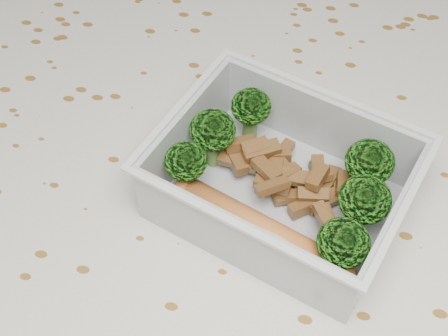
# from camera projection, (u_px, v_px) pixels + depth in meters

# --- Properties ---
(dining_table) EXTENTS (1.40, 0.90, 0.75)m
(dining_table) POSITION_uv_depth(u_px,v_px,m) (217.00, 255.00, 0.53)
(dining_table) COLOR brown
(dining_table) RESTS_ON ground
(tablecloth) EXTENTS (1.46, 0.96, 0.19)m
(tablecloth) POSITION_uv_depth(u_px,v_px,m) (217.00, 223.00, 0.49)
(tablecloth) COLOR silver
(tablecloth) RESTS_ON dining_table
(lunch_container) EXTENTS (0.20, 0.18, 0.06)m
(lunch_container) POSITION_uv_depth(u_px,v_px,m) (281.00, 187.00, 0.44)
(lunch_container) COLOR silver
(lunch_container) RESTS_ON tablecloth
(broccoli_florets) EXTENTS (0.16, 0.13, 0.05)m
(broccoli_florets) POSITION_uv_depth(u_px,v_px,m) (296.00, 171.00, 0.43)
(broccoli_florets) COLOR #608C3F
(broccoli_florets) RESTS_ON lunch_container
(meat_pile) EXTENTS (0.10, 0.08, 0.03)m
(meat_pile) POSITION_uv_depth(u_px,v_px,m) (288.00, 176.00, 0.45)
(meat_pile) COLOR brown
(meat_pile) RESTS_ON lunch_container
(sausage) EXTENTS (0.14, 0.06, 0.02)m
(sausage) POSITION_uv_depth(u_px,v_px,m) (260.00, 231.00, 0.42)
(sausage) COLOR #C46D31
(sausage) RESTS_ON lunch_container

